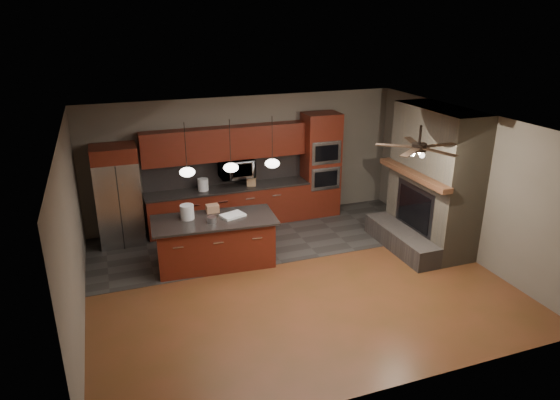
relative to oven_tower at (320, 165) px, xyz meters
name	(u,v)px	position (x,y,z in m)	size (l,w,h in m)	color
ground	(294,279)	(-1.70, -2.69, -1.19)	(7.00, 7.00, 0.00)	brown
ceiling	(295,124)	(-1.70, -2.69, 1.61)	(7.00, 6.00, 0.02)	white
back_wall	(245,160)	(-1.70, 0.31, 0.21)	(7.00, 0.02, 2.80)	#6E6458
right_wall	(465,183)	(1.80, -2.69, 0.21)	(0.02, 6.00, 2.80)	#6E6458
left_wall	(72,235)	(-5.20, -2.69, 0.21)	(0.02, 6.00, 2.80)	#6E6458
slate_tile_patch	(262,238)	(-1.70, -0.89, -1.19)	(7.00, 2.40, 0.01)	#33312E
fireplace_column	(431,184)	(1.34, -2.29, 0.11)	(1.30, 2.10, 2.80)	#675D49
back_cabinetry	(228,187)	(-2.18, 0.05, -0.30)	(3.59, 0.64, 2.20)	#5D1A11
oven_tower	(320,165)	(0.00, 0.00, 0.00)	(0.80, 0.63, 2.38)	#5D1A11
microwave	(236,168)	(-1.98, 0.06, 0.11)	(0.73, 0.41, 0.50)	silver
refrigerator	(118,196)	(-4.46, -0.07, -0.17)	(0.87, 0.75, 2.04)	silver
kitchen_island	(215,242)	(-2.88, -1.68, -0.73)	(2.32, 1.19, 0.92)	#5D1A11
white_bucket	(187,212)	(-3.33, -1.50, -0.14)	(0.25, 0.25, 0.27)	silver
paint_can	(212,220)	(-2.95, -1.83, -0.21)	(0.17, 0.17, 0.11)	#AEAEB2
paint_tray	(233,215)	(-2.52, -1.67, -0.25)	(0.42, 0.29, 0.04)	white
cardboard_box	(212,208)	(-2.82, -1.33, -0.20)	(0.23, 0.17, 0.15)	#996C4F
counter_bucket	(203,185)	(-2.72, 0.01, -0.16)	(0.23, 0.23, 0.26)	white
counter_box	(251,181)	(-1.67, -0.04, -0.19)	(0.19, 0.15, 0.21)	tan
pendant_left	(187,172)	(-3.35, -1.99, 0.77)	(0.26, 0.26, 0.92)	black
pendant_center	(231,167)	(-2.60, -1.99, 0.77)	(0.26, 0.26, 0.92)	black
pendant_right	(272,163)	(-1.85, -1.99, 0.77)	(0.26, 0.26, 0.92)	black
ceiling_fan	(419,147)	(0.10, -3.49, 1.27)	(1.27, 1.33, 0.41)	black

